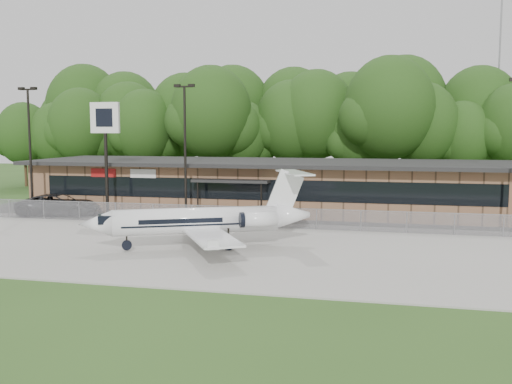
% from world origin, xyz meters
% --- Properties ---
extents(ground, '(160.00, 160.00, 0.00)m').
position_xyz_m(ground, '(0.00, 0.00, 0.00)').
color(ground, '#2C4C1B').
rests_on(ground, ground).
extents(apron, '(64.00, 18.00, 0.08)m').
position_xyz_m(apron, '(0.00, 8.00, 0.04)').
color(apron, '#9E9B93').
rests_on(apron, ground).
extents(parking_lot, '(50.00, 9.00, 0.06)m').
position_xyz_m(parking_lot, '(0.00, 19.50, 0.03)').
color(parking_lot, '#383835').
rests_on(parking_lot, ground).
extents(terminal, '(41.00, 11.65, 4.30)m').
position_xyz_m(terminal, '(-0.00, 23.94, 2.18)').
color(terminal, brown).
rests_on(terminal, ground).
extents(fence, '(46.00, 0.04, 1.52)m').
position_xyz_m(fence, '(0.00, 15.00, 0.78)').
color(fence, gray).
rests_on(fence, ground).
extents(treeline, '(72.00, 12.00, 15.00)m').
position_xyz_m(treeline, '(0.00, 42.00, 7.50)').
color(treeline, '#193912').
rests_on(treeline, ground).
extents(radio_mast, '(0.20, 0.20, 25.00)m').
position_xyz_m(radio_mast, '(22.00, 48.00, 12.50)').
color(radio_mast, gray).
rests_on(radio_mast, ground).
extents(light_pole_left, '(1.55, 0.30, 10.23)m').
position_xyz_m(light_pole_left, '(-18.00, 16.50, 5.98)').
color(light_pole_left, black).
rests_on(light_pole_left, ground).
extents(light_pole_mid, '(1.55, 0.30, 10.23)m').
position_xyz_m(light_pole_mid, '(-5.00, 16.50, 5.98)').
color(light_pole_mid, black).
rests_on(light_pole_mid, ground).
extents(business_jet, '(13.06, 11.63, 4.52)m').
position_xyz_m(business_jet, '(-0.57, 7.50, 1.62)').
color(business_jet, white).
rests_on(business_jet, ground).
extents(suv, '(6.86, 4.12, 1.78)m').
position_xyz_m(suv, '(-16.00, 17.04, 0.89)').
color(suv, '#303032').
rests_on(suv, ground).
extents(pole_sign, '(2.36, 0.31, 9.00)m').
position_xyz_m(pole_sign, '(-11.59, 16.79, 6.89)').
color(pole_sign, black).
rests_on(pole_sign, ground).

